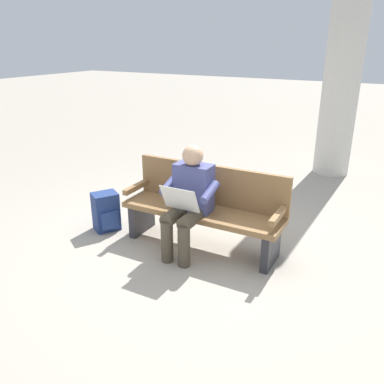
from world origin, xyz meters
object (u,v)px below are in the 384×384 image
(person_seated, at_px, (189,198))
(support_pillar, at_px, (346,46))
(bench_near, at_px, (204,207))
(backpack, at_px, (106,212))

(person_seated, xyz_separation_m, support_pillar, (-0.78, -3.63, 1.45))
(bench_near, height_order, backpack, bench_near)
(person_seated, distance_m, support_pillar, 3.99)
(backpack, relative_size, support_pillar, 0.11)
(bench_near, height_order, support_pillar, support_pillar)
(bench_near, distance_m, person_seated, 0.30)
(bench_near, xyz_separation_m, support_pillar, (-0.72, -3.39, 1.62))
(bench_near, relative_size, backpack, 3.87)
(person_seated, bearing_deg, bench_near, -107.09)
(person_seated, relative_size, support_pillar, 0.28)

